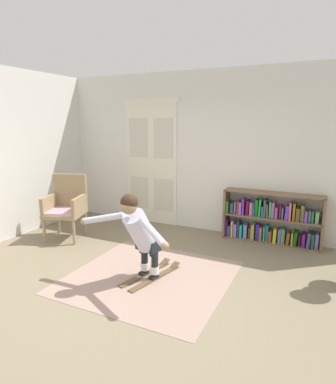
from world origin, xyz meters
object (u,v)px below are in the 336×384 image
Objects in this scene: person_skier at (139,230)px; skis_pair at (151,274)px; bookshelf at (271,221)px; wicker_chair at (66,205)px.

skis_pair is at bearing 76.55° from person_skier.
skis_pair is 0.71m from person_skier.
person_skier is (-1.25, -2.19, 0.33)m from bookshelf.
wicker_chair is 1.14× the size of skis_pair.
person_skier reaches higher than skis_pair.
skis_pair is (-1.20, -1.98, -0.35)m from bookshelf.
bookshelf is 3.51m from wicker_chair.
wicker_chair reaches higher than skis_pair.
person_skier is (2.00, -0.89, 0.12)m from wicker_chair.
wicker_chair is 0.77× the size of person_skier.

